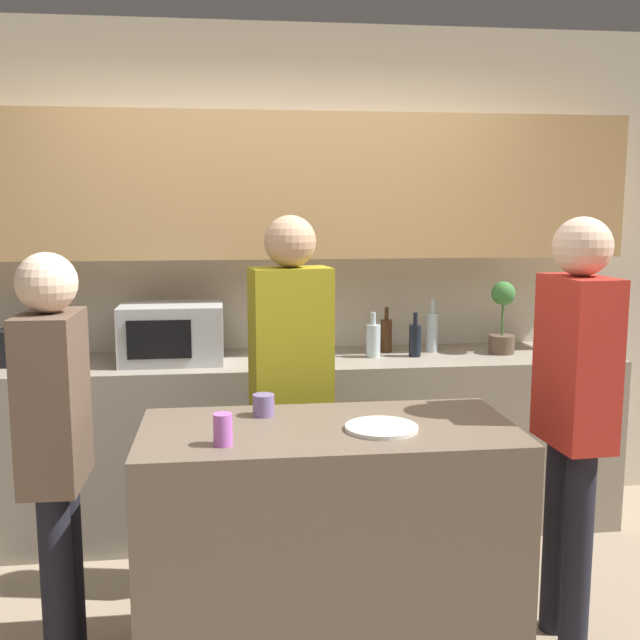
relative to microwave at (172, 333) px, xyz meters
name	(u,v)px	position (x,y,z in m)	size (l,w,h in m)	color
back_wall	(275,240)	(0.55, 0.27, 0.46)	(6.40, 0.40, 2.70)	beige
back_counter	(280,443)	(0.55, 0.00, -0.61)	(3.60, 0.62, 0.93)	gray
kitchen_island	(328,549)	(0.64, -1.28, -0.61)	(1.35, 0.64, 0.94)	brown
microwave	(172,333)	(0.00, 0.00, 0.00)	(0.52, 0.39, 0.30)	#B7BABC
toaster	(3,348)	(-0.84, 0.00, -0.06)	(0.26, 0.16, 0.18)	black
potted_plant	(502,317)	(1.77, 0.00, 0.05)	(0.14, 0.14, 0.39)	brown
bottle_0	(373,340)	(1.05, -0.01, -0.06)	(0.08, 0.08, 0.24)	silver
bottle_1	(386,335)	(1.15, 0.12, -0.05)	(0.06, 0.06, 0.25)	#472814
bottle_2	(415,340)	(1.28, -0.03, -0.06)	(0.06, 0.06, 0.24)	black
bottle_3	(432,331)	(1.40, 0.09, -0.04)	(0.06, 0.06, 0.29)	silver
plate_on_island	(381,428)	(0.82, -1.35, -0.13)	(0.26, 0.26, 0.01)	white
cup_0	(264,405)	(0.41, -1.12, -0.10)	(0.08, 0.08, 0.08)	#7B65A1
cup_1	(223,429)	(0.26, -1.45, -0.08)	(0.06, 0.06, 0.11)	#C163CD
person_left	(55,438)	(-0.32, -1.27, -0.15)	(0.21, 0.34, 1.57)	black
person_center	(575,396)	(1.60, -1.23, -0.07)	(0.22, 0.35, 1.68)	black
person_right	(290,373)	(0.55, -0.70, -0.07)	(0.37, 0.24, 1.69)	black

